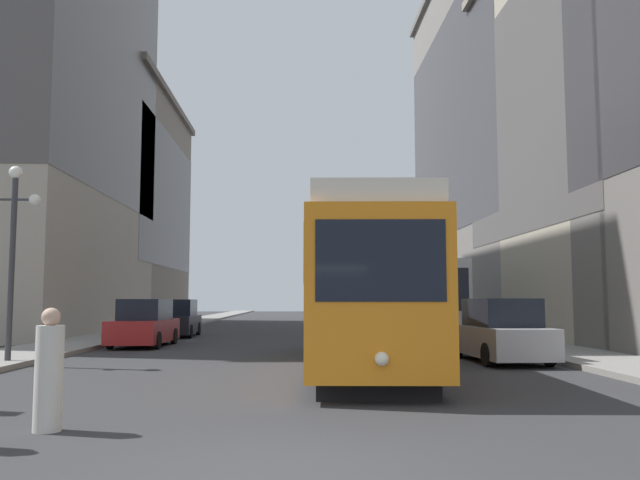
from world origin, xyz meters
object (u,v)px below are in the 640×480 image
at_px(streetcar, 361,288).
at_px(parked_car_left_near, 177,319).
at_px(lamp_post_left_near, 13,231).
at_px(parked_car_right_far, 500,332).
at_px(pedestrian_crossing_far, 49,373).
at_px(parked_car_left_mid, 145,324).
at_px(transit_bus, 413,297).

distance_m(streetcar, parked_car_left_near, 16.51).
height_order(parked_car_left_near, lamp_post_left_near, lamp_post_left_near).
relative_size(parked_car_left_near, parked_car_right_far, 1.00).
relative_size(pedestrian_crossing_far, lamp_post_left_near, 0.31).
xyz_separation_m(parked_car_right_far, pedestrian_crossing_far, (-9.26, -9.76, -0.07)).
height_order(parked_car_left_near, parked_car_right_far, same).
xyz_separation_m(streetcar, lamp_post_left_near, (-9.58, 0.15, 1.57)).
xyz_separation_m(pedestrian_crossing_far, lamp_post_left_near, (-4.47, 8.99, 2.89)).
bearing_deg(parked_car_left_mid, pedestrian_crossing_far, -79.95).
bearing_deg(pedestrian_crossing_far, parked_car_left_mid, -149.99).
bearing_deg(parked_car_left_mid, streetcar, -43.83).
height_order(pedestrian_crossing_far, lamp_post_left_near, lamp_post_left_near).
xyz_separation_m(streetcar, parked_car_right_far, (4.15, 0.92, -1.26)).
bearing_deg(parked_car_left_near, pedestrian_crossing_far, -84.92).
relative_size(parked_car_left_near, parked_car_left_mid, 0.99).
height_order(parked_car_left_near, pedestrian_crossing_far, parked_car_left_near).
bearing_deg(lamp_post_left_near, parked_car_left_mid, 75.86).
bearing_deg(transit_bus, parked_car_left_near, 176.68).
distance_m(parked_car_right_far, pedestrian_crossing_far, 13.45).
bearing_deg(parked_car_right_far, pedestrian_crossing_far, 44.36).
height_order(streetcar, parked_car_left_near, streetcar).
bearing_deg(parked_car_left_near, parked_car_left_mid, -91.16).
bearing_deg(transit_bus, streetcar, -105.57).
xyz_separation_m(parked_car_left_mid, parked_car_right_far, (11.82, -6.77, -0.00)).
bearing_deg(parked_car_left_near, parked_car_right_far, -50.26).
height_order(parked_car_right_far, pedestrian_crossing_far, parked_car_right_far).
bearing_deg(lamp_post_left_near, pedestrian_crossing_far, -63.59).
height_order(parked_car_left_mid, lamp_post_left_near, lamp_post_left_near).
bearing_deg(parked_car_left_mid, lamp_post_left_near, -102.92).
xyz_separation_m(transit_bus, lamp_post_left_near, (-13.48, -13.70, 1.72)).
bearing_deg(parked_car_right_far, parked_car_left_near, -51.25).
relative_size(transit_bus, parked_car_left_mid, 2.64).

